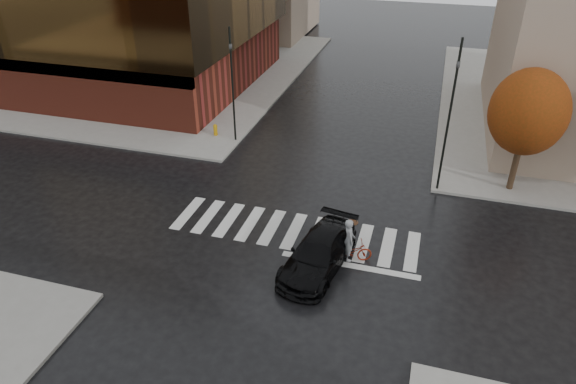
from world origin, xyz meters
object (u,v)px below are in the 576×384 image
(traffic_light_ne, at_px, (451,107))
(sedan, at_px, (318,253))
(fire_hydrant, at_px, (215,129))
(traffic_light_nw, at_px, (232,79))
(cyclist, at_px, (350,247))

(traffic_light_ne, bearing_deg, sedan, 70.15)
(traffic_light_ne, distance_m, fire_hydrant, 14.99)
(sedan, distance_m, traffic_light_nw, 13.87)
(sedan, xyz_separation_m, traffic_light_nw, (-8.02, 10.80, 3.39))
(traffic_light_ne, bearing_deg, fire_hydrant, -2.30)
(cyclist, distance_m, traffic_light_ne, 9.00)
(sedan, distance_m, cyclist, 1.44)
(cyclist, distance_m, fire_hydrant, 14.83)
(cyclist, bearing_deg, sedan, 101.65)
(cyclist, xyz_separation_m, fire_hydrant, (-10.70, 10.27, -0.16))
(sedan, height_order, traffic_light_nw, traffic_light_nw)
(sedan, relative_size, cyclist, 2.39)
(sedan, xyz_separation_m, cyclist, (1.19, 0.80, -0.01))
(sedan, bearing_deg, cyclist, 43.70)
(cyclist, xyz_separation_m, traffic_light_ne, (3.39, 7.30, 4.04))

